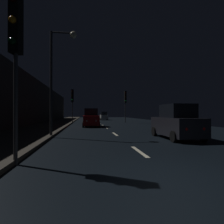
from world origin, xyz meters
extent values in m
cube|color=black|center=(0.00, 24.50, -0.01)|extent=(25.36, 84.00, 0.02)
cube|color=#38332B|center=(-6.48, 24.50, 0.07)|extent=(4.40, 84.00, 0.15)
cube|color=#2D2B28|center=(-9.08, 21.00, 3.08)|extent=(0.80, 63.00, 6.16)
cube|color=beige|center=(0.00, 3.00, 0.01)|extent=(0.16, 2.20, 0.01)
cube|color=beige|center=(0.00, 9.38, 0.01)|extent=(0.16, 2.20, 0.01)
cube|color=beige|center=(0.00, 15.35, 0.01)|extent=(0.16, 2.20, 0.01)
cube|color=beige|center=(0.00, 19.19, 0.01)|extent=(0.16, 2.20, 0.01)
cube|color=beige|center=(0.00, 24.63, 0.01)|extent=(0.16, 2.20, 0.01)
cylinder|color=#38383A|center=(-4.28, 1.65, 1.69)|extent=(0.12, 0.12, 3.38)
cube|color=black|center=(-4.28, 1.65, 4.33)|extent=(0.36, 0.39, 1.90)
sphere|color=orange|center=(-4.31, 1.47, 4.33)|extent=(0.22, 0.22, 0.22)
sphere|color=black|center=(-4.31, 1.47, 3.69)|extent=(0.22, 0.22, 0.22)
cylinder|color=#38383A|center=(4.18, 25.23, 1.63)|extent=(0.12, 0.12, 3.26)
cube|color=black|center=(4.18, 25.23, 4.21)|extent=(0.35, 0.38, 1.90)
sphere|color=black|center=(4.20, 25.05, 4.85)|extent=(0.22, 0.22, 0.22)
sphere|color=black|center=(4.20, 25.05, 4.21)|extent=(0.22, 0.22, 0.22)
sphere|color=#19D84C|center=(4.20, 25.05, 3.58)|extent=(0.22, 0.22, 0.22)
cylinder|color=#38383A|center=(-4.18, 24.37, 1.63)|extent=(0.12, 0.12, 3.26)
cube|color=black|center=(-4.18, 24.37, 4.21)|extent=(0.36, 0.39, 1.90)
sphere|color=black|center=(-4.21, 24.20, 4.84)|extent=(0.22, 0.22, 0.22)
sphere|color=black|center=(-4.21, 24.20, 4.21)|extent=(0.22, 0.22, 0.22)
sphere|color=#19D84C|center=(-4.21, 24.20, 3.58)|extent=(0.22, 0.22, 0.22)
cylinder|color=#2D2D30|center=(-4.38, 8.05, 3.43)|extent=(0.16, 0.16, 6.86)
cylinder|color=#2D2D30|center=(-3.68, 8.05, 6.81)|extent=(1.40, 0.10, 0.10)
sphere|color=beige|center=(-2.98, 8.05, 6.71)|extent=(0.44, 0.44, 0.44)
cube|color=maroon|center=(-1.58, 17.52, 0.75)|extent=(1.75, 4.09, 1.07)
cube|color=black|center=(-1.58, 17.67, 1.70)|extent=(1.49, 2.05, 0.82)
cylinder|color=black|center=(-0.72, 16.09, 0.31)|extent=(0.21, 0.62, 0.62)
cylinder|color=black|center=(-2.44, 16.09, 0.31)|extent=(0.21, 0.62, 0.62)
cylinder|color=black|center=(-0.72, 18.95, 0.31)|extent=(0.21, 0.62, 0.62)
cylinder|color=black|center=(-2.44, 18.95, 0.31)|extent=(0.21, 0.62, 0.62)
sphere|color=white|center=(-1.09, 15.51, 0.75)|extent=(0.18, 0.18, 0.18)
sphere|color=white|center=(-2.06, 15.51, 0.75)|extent=(0.18, 0.18, 0.18)
sphere|color=red|center=(-1.09, 19.53, 0.75)|extent=(0.18, 0.18, 0.18)
sphere|color=red|center=(-2.06, 19.53, 0.75)|extent=(0.18, 0.18, 0.18)
cube|color=silver|center=(1.96, 38.58, 0.68)|extent=(1.57, 3.67, 0.96)
cube|color=black|center=(1.96, 38.45, 1.52)|extent=(1.34, 1.83, 0.73)
cylinder|color=black|center=(1.19, 39.87, 0.28)|extent=(0.19, 0.56, 0.56)
cylinder|color=black|center=(2.73, 39.87, 0.28)|extent=(0.19, 0.56, 0.56)
cylinder|color=black|center=(1.19, 37.30, 0.28)|extent=(0.19, 0.56, 0.56)
cylinder|color=black|center=(2.73, 37.30, 0.28)|extent=(0.19, 0.56, 0.56)
sphere|color=slate|center=(1.53, 40.38, 0.68)|extent=(0.16, 0.16, 0.16)
sphere|color=slate|center=(2.40, 40.38, 0.68)|extent=(0.16, 0.16, 0.16)
sphere|color=red|center=(1.53, 36.79, 0.68)|extent=(0.16, 0.16, 0.16)
sphere|color=red|center=(2.40, 36.79, 0.68)|extent=(0.16, 0.16, 0.16)
cube|color=black|center=(3.38, 6.50, 0.76)|extent=(1.76, 4.10, 1.07)
cube|color=black|center=(3.38, 6.35, 1.70)|extent=(1.49, 2.05, 0.82)
cylinder|color=black|center=(2.52, 7.94, 0.31)|extent=(0.21, 0.62, 0.62)
cylinder|color=black|center=(4.24, 7.94, 0.31)|extent=(0.21, 0.62, 0.62)
cylinder|color=black|center=(2.52, 5.07, 0.31)|extent=(0.21, 0.62, 0.62)
cylinder|color=black|center=(4.24, 5.07, 0.31)|extent=(0.21, 0.62, 0.62)
sphere|color=slate|center=(2.90, 8.51, 0.76)|extent=(0.18, 0.18, 0.18)
sphere|color=slate|center=(3.86, 8.51, 0.76)|extent=(0.18, 0.18, 0.18)
sphere|color=red|center=(2.90, 4.49, 0.76)|extent=(0.18, 0.18, 0.18)
sphere|color=red|center=(3.86, 4.49, 0.76)|extent=(0.18, 0.18, 0.18)
camera|label=1|loc=(-2.16, -4.37, 1.57)|focal=29.91mm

